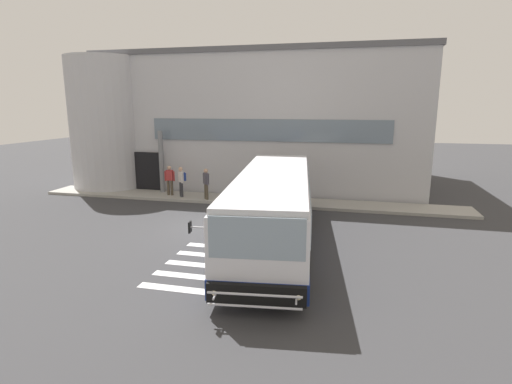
# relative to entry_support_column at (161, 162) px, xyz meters

# --- Properties ---
(ground_plane) EXTENTS (80.00, 90.00, 0.02)m
(ground_plane) POSITION_rel_entry_support_column_xyz_m (5.08, -5.40, -1.95)
(ground_plane) COLOR #353538
(ground_plane) RESTS_ON ground
(bay_paint_stripes) EXTENTS (4.40, 3.96, 0.01)m
(bay_paint_stripes) POSITION_rel_entry_support_column_xyz_m (7.08, -9.60, -1.93)
(bay_paint_stripes) COLOR silver
(bay_paint_stripes) RESTS_ON ground
(terminal_building) EXTENTS (21.16, 13.80, 8.28)m
(terminal_building) POSITION_rel_entry_support_column_xyz_m (4.40, 6.19, 2.20)
(terminal_building) COLOR #B7B7BC
(terminal_building) RESTS_ON ground
(boarding_curb) EXTENTS (23.36, 2.00, 0.15)m
(boarding_curb) POSITION_rel_entry_support_column_xyz_m (5.08, -0.60, -1.86)
(boarding_curb) COLOR #9E9B93
(boarding_curb) RESTS_ON ground
(entry_support_column) EXTENTS (0.28, 0.28, 3.57)m
(entry_support_column) POSITION_rel_entry_support_column_xyz_m (0.00, 0.00, 0.00)
(entry_support_column) COLOR slate
(entry_support_column) RESTS_ON boarding_curb
(bus_main_foreground) EXTENTS (3.88, 11.77, 2.70)m
(bus_main_foreground) POSITION_rel_entry_support_column_xyz_m (7.97, -6.88, -0.60)
(bus_main_foreground) COLOR silver
(bus_main_foreground) RESTS_ON ground
(passenger_near_column) EXTENTS (0.59, 0.27, 1.68)m
(passenger_near_column) POSITION_rel_entry_support_column_xyz_m (0.80, -0.68, -0.86)
(passenger_near_column) COLOR #4C4233
(passenger_near_column) RESTS_ON boarding_curb
(passenger_by_doorway) EXTENTS (0.50, 0.52, 1.68)m
(passenger_by_doorway) POSITION_rel_entry_support_column_xyz_m (1.62, -0.92, -0.82)
(passenger_by_doorway) COLOR #2D2D33
(passenger_by_doorway) RESTS_ON boarding_curb
(passenger_at_curb_edge) EXTENTS (0.41, 0.47, 1.68)m
(passenger_at_curb_edge) POSITION_rel_entry_support_column_xyz_m (3.16, -1.19, -0.86)
(passenger_at_curb_edge) COLOR #4C4233
(passenger_at_curb_edge) RESTS_ON boarding_curb
(safety_bollard_yellow) EXTENTS (0.18, 0.18, 0.90)m
(safety_bollard_yellow) POSITION_rel_entry_support_column_xyz_m (7.92, -1.80, -1.49)
(safety_bollard_yellow) COLOR yellow
(safety_bollard_yellow) RESTS_ON ground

